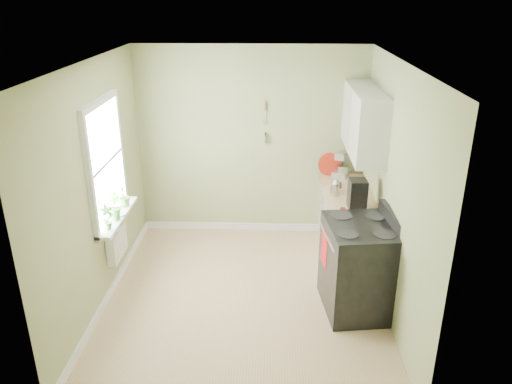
{
  "coord_description": "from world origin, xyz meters",
  "views": [
    {
      "loc": [
        0.31,
        -4.96,
        3.36
      ],
      "look_at": [
        0.11,
        0.55,
        1.11
      ],
      "focal_mm": 35.0,
      "sensor_mm": 36.0,
      "label": 1
    }
  ],
  "objects_px": {
    "kettle": "(335,187)",
    "coffee_maker": "(357,195)",
    "stove": "(359,267)",
    "stand_mixer": "(342,164)"
  },
  "relations": [
    {
      "from": "stand_mixer",
      "to": "kettle",
      "type": "distance_m",
      "value": 0.78
    },
    {
      "from": "coffee_maker",
      "to": "stove",
      "type": "bearing_deg",
      "value": -93.48
    },
    {
      "from": "stove",
      "to": "coffee_maker",
      "type": "xyz_separation_m",
      "value": [
        0.05,
        0.75,
        0.55
      ]
    },
    {
      "from": "stand_mixer",
      "to": "coffee_maker",
      "type": "relative_size",
      "value": 1.1
    },
    {
      "from": "stove",
      "to": "coffee_maker",
      "type": "relative_size",
      "value": 3.27
    },
    {
      "from": "stove",
      "to": "stand_mixer",
      "type": "distance_m",
      "value": 1.97
    },
    {
      "from": "stove",
      "to": "stand_mixer",
      "type": "relative_size",
      "value": 2.97
    },
    {
      "from": "stove",
      "to": "kettle",
      "type": "height_order",
      "value": "stove"
    },
    {
      "from": "kettle",
      "to": "coffee_maker",
      "type": "bearing_deg",
      "value": -61.02
    },
    {
      "from": "kettle",
      "to": "coffee_maker",
      "type": "relative_size",
      "value": 0.59
    }
  ]
}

